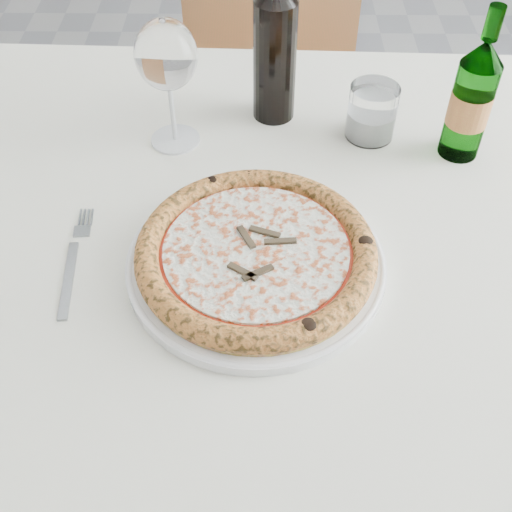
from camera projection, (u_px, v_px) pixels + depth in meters
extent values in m
cube|color=slate|center=(239.00, 361.00, 1.62)|extent=(5.00, 6.00, 0.02)
cube|color=brown|center=(257.00, 226.00, 0.89)|extent=(1.45, 0.86, 0.04)
cube|color=silver|center=(257.00, 214.00, 0.88)|extent=(1.51, 0.92, 0.01)
cube|color=silver|center=(259.00, 104.00, 1.25)|extent=(1.48, 0.01, 0.22)
cube|color=brown|center=(281.00, 103.00, 1.59)|extent=(0.51, 0.51, 0.04)
cylinder|color=brown|center=(334.00, 129.00, 1.91)|extent=(0.04, 0.04, 0.43)
cylinder|color=brown|center=(364.00, 219.00, 1.65)|extent=(0.04, 0.04, 0.43)
cylinder|color=brown|center=(204.00, 139.00, 1.88)|extent=(0.04, 0.04, 0.43)
cylinder|color=brown|center=(213.00, 231.00, 1.62)|extent=(0.04, 0.04, 0.43)
cylinder|color=white|center=(256.00, 263.00, 0.80)|extent=(0.32, 0.32, 0.01)
torus|color=white|center=(256.00, 260.00, 0.80)|extent=(0.32, 0.32, 0.01)
cylinder|color=gold|center=(256.00, 256.00, 0.79)|extent=(0.29, 0.29, 0.01)
torus|color=#B86C2C|center=(256.00, 252.00, 0.78)|extent=(0.30, 0.30, 0.03)
cylinder|color=red|center=(256.00, 252.00, 0.78)|extent=(0.25, 0.25, 0.00)
cylinder|color=white|center=(256.00, 250.00, 0.78)|extent=(0.23, 0.23, 0.00)
cube|color=#4D3E24|center=(280.00, 248.00, 0.78)|extent=(0.04, 0.01, 0.00)
cube|color=#4D3E24|center=(268.00, 222.00, 0.81)|extent=(0.02, 0.04, 0.00)
cube|color=#4D3E24|center=(215.00, 225.00, 0.81)|extent=(0.04, 0.03, 0.00)
cube|color=#4D3E24|center=(233.00, 259.00, 0.77)|extent=(0.04, 0.03, 0.00)
cube|color=#4D3E24|center=(269.00, 278.00, 0.74)|extent=(0.02, 0.04, 0.00)
cube|color=gray|center=(69.00, 278.00, 0.79)|extent=(0.02, 0.13, 0.00)
cube|color=gray|center=(81.00, 234.00, 0.84)|extent=(0.02, 0.02, 0.00)
cylinder|color=gray|center=(79.00, 221.00, 0.86)|extent=(0.00, 0.03, 0.00)
cylinder|color=gray|center=(83.00, 221.00, 0.86)|extent=(0.00, 0.03, 0.00)
cylinder|color=gray|center=(87.00, 221.00, 0.86)|extent=(0.00, 0.03, 0.00)
cylinder|color=gray|center=(91.00, 221.00, 0.86)|extent=(0.00, 0.03, 0.00)
cylinder|color=silver|center=(175.00, 139.00, 0.98)|extent=(0.07, 0.07, 0.00)
cylinder|color=silver|center=(172.00, 111.00, 0.94)|extent=(0.01, 0.01, 0.10)
ellipsoid|color=white|center=(166.00, 55.00, 0.88)|extent=(0.09, 0.09, 0.10)
cylinder|color=white|center=(372.00, 112.00, 0.96)|extent=(0.07, 0.07, 0.08)
cylinder|color=silver|center=(370.00, 123.00, 0.98)|extent=(0.07, 0.07, 0.04)
cylinder|color=#368932|center=(469.00, 111.00, 0.91)|extent=(0.06, 0.06, 0.15)
cone|color=#368932|center=(485.00, 52.00, 0.84)|extent=(0.06, 0.06, 0.04)
cylinder|color=#368932|center=(494.00, 23.00, 0.81)|extent=(0.02, 0.02, 0.05)
cylinder|color=gold|center=(469.00, 108.00, 0.91)|extent=(0.06, 0.06, 0.05)
cylinder|color=black|center=(275.00, 61.00, 0.96)|extent=(0.07, 0.07, 0.19)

